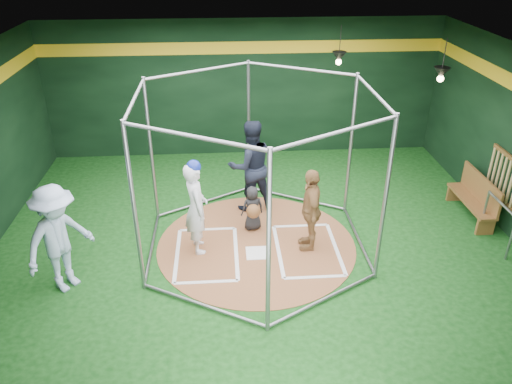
{
  "coord_description": "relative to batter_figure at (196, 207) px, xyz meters",
  "views": [
    {
      "loc": [
        -0.59,
        -7.99,
        5.41
      ],
      "look_at": [
        0.0,
        0.1,
        1.1
      ],
      "focal_mm": 35.0,
      "sensor_mm": 36.0,
      "label": 1
    }
  ],
  "objects": [
    {
      "name": "bystander_blue",
      "position": [
        -2.18,
        -0.95,
        0.03
      ],
      "size": [
        1.32,
        1.41,
        1.91
      ],
      "primitive_type": "imported",
      "rotation": [
        0.0,
        0.0,
        0.91
      ],
      "color": "#A8BFDF",
      "rests_on": "ground"
    },
    {
      "name": "home_plate",
      "position": [
        1.1,
        -0.24,
        -0.91
      ],
      "size": [
        0.43,
        0.43,
        0.01
      ],
      "primitive_type": "cube",
      "color": "white",
      "rests_on": "clay_disc"
    },
    {
      "name": "pendant_lamp_far",
      "position": [
        5.1,
        2.06,
        1.82
      ],
      "size": [
        0.34,
        0.34,
        0.9
      ],
      "color": "black",
      "rests_on": "room_shell"
    },
    {
      "name": "clay_disc",
      "position": [
        1.1,
        0.06,
        -0.92
      ],
      "size": [
        3.8,
        3.8,
        0.01
      ],
      "primitive_type": "cylinder",
      "color": "brown",
      "rests_on": "ground"
    },
    {
      "name": "batter_box_right",
      "position": [
        2.05,
        -0.19,
        -0.91
      ],
      "size": [
        1.17,
        1.77,
        0.01
      ],
      "color": "white",
      "rests_on": "clay_disc"
    },
    {
      "name": "pendant_lamp_near",
      "position": [
        3.3,
        3.66,
        1.82
      ],
      "size": [
        0.34,
        0.34,
        0.9
      ],
      "color": "black",
      "rests_on": "room_shell"
    },
    {
      "name": "batter_box_left",
      "position": [
        0.15,
        -0.19,
        -0.91
      ],
      "size": [
        1.17,
        1.77,
        0.01
      ],
      "color": "white",
      "rests_on": "clay_disc"
    },
    {
      "name": "umpire",
      "position": [
        1.09,
        1.5,
        0.08
      ],
      "size": [
        1.13,
        0.98,
        1.99
      ],
      "primitive_type": "imported",
      "rotation": [
        0.0,
        0.0,
        3.41
      ],
      "color": "black",
      "rests_on": "clay_disc"
    },
    {
      "name": "bat_rack",
      "position": [
        6.03,
        0.46,
        0.12
      ],
      "size": [
        0.07,
        1.25,
        0.98
      ],
      "color": "brown",
      "rests_on": "room_shell"
    },
    {
      "name": "visitor_leopard",
      "position": [
        2.1,
        -0.07,
        -0.11
      ],
      "size": [
        0.45,
        0.97,
        1.61
      ],
      "primitive_type": "imported",
      "rotation": [
        0.0,
        0.0,
        -1.63
      ],
      "color": "tan",
      "rests_on": "clay_disc"
    },
    {
      "name": "room_shell",
      "position": [
        1.1,
        0.07,
        0.83
      ],
      "size": [
        10.1,
        9.1,
        3.53
      ],
      "color": "#0C370D",
      "rests_on": "ground"
    },
    {
      "name": "catcher_figure",
      "position": [
        1.07,
        0.61,
        -0.44
      ],
      "size": [
        0.51,
        0.59,
        0.93
      ],
      "color": "black",
      "rests_on": "clay_disc"
    },
    {
      "name": "steel_railing",
      "position": [
        5.65,
        -0.25,
        -0.32
      ],
      "size": [
        0.05,
        1.05,
        0.9
      ],
      "color": "gray",
      "rests_on": "ground"
    },
    {
      "name": "dugout_bench",
      "position": [
        5.73,
        0.81,
        -0.45
      ],
      "size": [
        0.37,
        1.59,
        0.93
      ],
      "color": "brown",
      "rests_on": "ground"
    },
    {
      "name": "batter_figure",
      "position": [
        0.0,
        0.0,
        0.0
      ],
      "size": [
        0.55,
        0.72,
        1.84
      ],
      "color": "white",
      "rests_on": "clay_disc"
    },
    {
      "name": "batting_cage",
      "position": [
        1.1,
        0.06,
        0.57
      ],
      "size": [
        4.05,
        4.67,
        3.0
      ],
      "color": "gray",
      "rests_on": "ground"
    }
  ]
}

